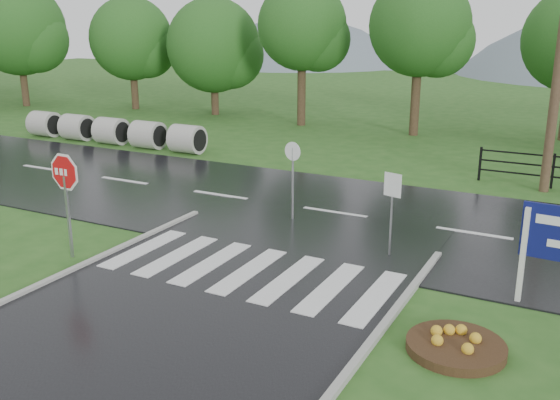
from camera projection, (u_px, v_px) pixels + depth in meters
The scene contains 10 objects.
ground at pixel (89, 383), 9.85m from camera, with size 120.00×120.00×0.00m, color #2A581D.
main_road at pixel (335, 214), 18.35m from camera, with size 90.00×8.00×0.04m, color black.
crosswalk at pixel (249, 271), 14.08m from camera, with size 6.50×2.80×0.02m.
hills at pixel (557, 218), 67.93m from camera, with size 102.00×48.00×48.00m.
treeline at pixel (468, 138), 29.80m from camera, with size 83.20×5.20×10.00m.
culvert_pipes at pixel (111, 131), 28.25m from camera, with size 9.70×1.20×1.20m.
stop_sign at pixel (65, 181), 14.51m from camera, with size 1.21×0.10×2.71m.
flower_bed at pixel (456, 345), 10.76m from camera, with size 1.71×1.71×0.34m.
reg_sign_small at pixel (392, 198), 14.64m from camera, with size 0.45×0.14×2.08m.
reg_sign_round at pixel (293, 171), 17.36m from camera, with size 0.52×0.11×2.27m.
Camera 1 is at (6.68, -6.24, 5.57)m, focal length 40.00 mm.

